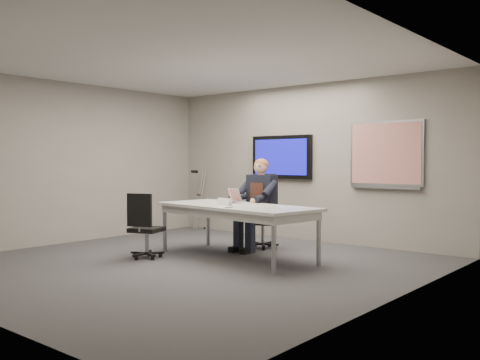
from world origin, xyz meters
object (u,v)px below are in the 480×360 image
Objects in this scene: office_chair_far at (263,229)px; office_chair_near at (145,238)px; seated_person at (255,213)px; laptop at (231,199)px; conference_table at (236,211)px.

office_chair_near is at bearing -134.69° from office_chair_far.
office_chair_far is 0.38m from seated_person.
laptop is at bearing -142.48° from office_chair_near.
seated_person is at bearing 101.85° from laptop.
office_chair_near is 1.81m from seated_person.
office_chair_near is at bearing -122.17° from seated_person.
office_chair_far is 2.56× the size of laptop.
office_chair_near is 0.66× the size of seated_person.
laptop is at bearing -116.27° from office_chair_far.
laptop is (0.70, 1.11, 0.54)m from office_chair_near.
conference_table is 0.77m from seated_person.
office_chair_far reaches higher than conference_table.
office_chair_near is (-0.75, -1.87, -0.01)m from office_chair_far.
office_chair_near is 1.42m from laptop.
laptop is (-0.06, -0.50, 0.25)m from seated_person.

